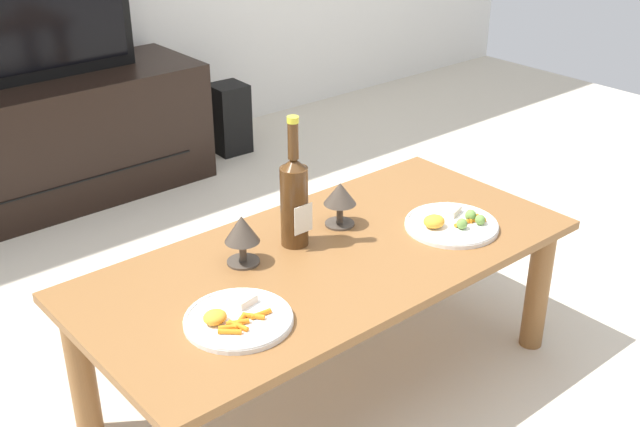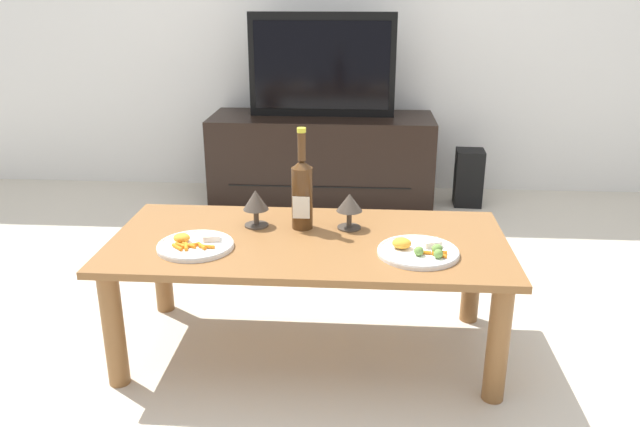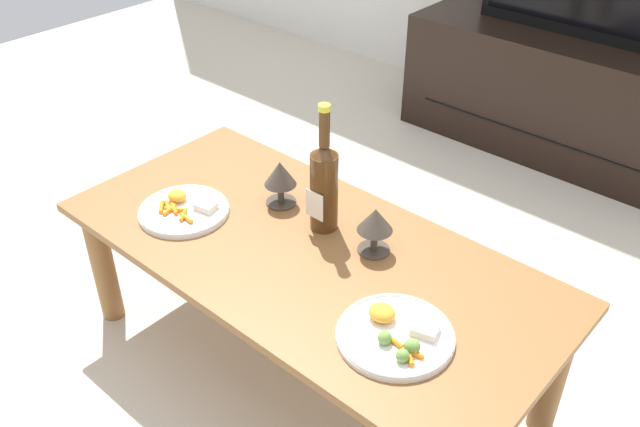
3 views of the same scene
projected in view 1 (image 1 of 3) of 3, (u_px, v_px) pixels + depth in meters
ground_plane at (328, 384)px, 2.30m from camera, size 6.40×6.40×0.00m
dining_table at (329, 277)px, 2.14m from camera, size 1.36×0.65×0.44m
tv_stand at (48, 142)px, 3.32m from camera, size 1.33×0.49×0.53m
tv_screen at (27, 7)px, 3.07m from camera, size 0.86×0.05×0.60m
floor_speaker at (229, 118)px, 3.85m from camera, size 0.17×0.17×0.34m
wine_bottle at (294, 197)px, 2.10m from camera, size 0.08×0.08×0.37m
goblet_left at (242, 232)px, 2.03m from camera, size 0.09×0.09×0.14m
goblet_right at (340, 196)px, 2.22m from camera, size 0.09×0.09×0.13m
dinner_plate_left at (237, 319)px, 1.81m from camera, size 0.25×0.25×0.04m
dinner_plate_right at (452, 223)px, 2.24m from camera, size 0.27×0.27×0.05m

